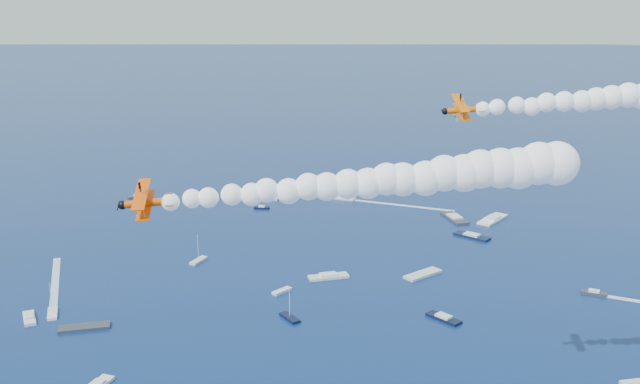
% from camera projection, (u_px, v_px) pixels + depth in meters
% --- Properties ---
extents(biplane_lead, '(8.75, 10.02, 6.56)m').
position_uv_depth(biplane_lead, '(463.00, 110.00, 120.00)').
color(biplane_lead, '#E25F04').
extents(biplane_trail, '(10.01, 11.34, 7.38)m').
position_uv_depth(biplane_trail, '(147.00, 203.00, 99.49)').
color(biplane_trail, '#EB4D04').
extents(smoke_trail_trail, '(59.77, 42.94, 10.40)m').
position_uv_depth(smoke_trail_trail, '(367.00, 183.00, 100.90)').
color(smoke_trail_trail, white).
extents(spectator_boats, '(249.08, 155.87, 0.70)m').
position_uv_depth(spectator_boats, '(389.00, 267.00, 217.68)').
color(spectator_boats, silver).
rests_on(spectator_boats, ground).
extents(boat_wakes, '(193.39, 119.48, 0.04)m').
position_uv_depth(boat_wakes, '(376.00, 258.00, 225.47)').
color(boat_wakes, white).
rests_on(boat_wakes, ground).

